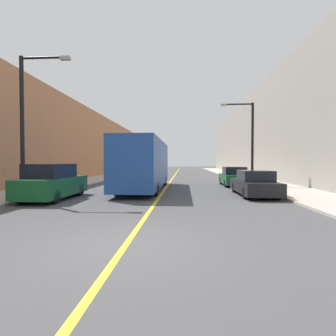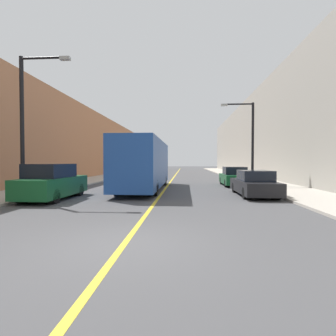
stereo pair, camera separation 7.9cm
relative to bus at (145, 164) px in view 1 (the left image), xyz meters
name	(u,v)px [view 1 (the left image)]	position (x,y,z in m)	size (l,w,h in m)	color
ground_plane	(126,244)	(1.37, -11.93, -1.78)	(200.00, 200.00, 0.00)	#474749
sidewalk_left	(116,175)	(-6.86, 18.07, -1.72)	(3.62, 72.00, 0.12)	#B2AA9E
sidewalk_right	(235,175)	(9.59, 18.07, -1.72)	(3.62, 72.00, 0.12)	#B2AA9E
building_row_left	(89,146)	(-10.67, 18.07, 2.40)	(4.00, 72.00, 8.37)	#B2724C
building_row_right	(264,136)	(13.40, 18.07, 3.63)	(4.00, 72.00, 10.83)	gray
road_center_line	(174,176)	(1.37, 18.07, -1.78)	(0.16, 72.00, 0.01)	gold
bus	(145,164)	(0.00, 0.00, 0.00)	(2.47, 10.62, 3.34)	#1E4793
parked_suv_left	(53,183)	(-4.01, -4.97, -0.94)	(1.86, 4.60, 1.82)	#145128
car_right_near	(254,184)	(6.68, -2.85, -1.13)	(1.85, 4.78, 1.44)	black
car_right_mid	(234,177)	(6.67, 3.21, -1.10)	(1.84, 4.20, 1.52)	#145128
street_lamp_left	(27,117)	(-5.11, -5.33, 2.38)	(2.59, 0.24, 7.03)	black
street_lamp_right	(249,137)	(7.82, 3.10, 2.07)	(2.59, 0.24, 6.44)	black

